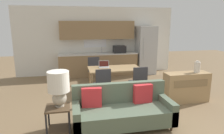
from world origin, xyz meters
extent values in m
plane|color=#7F6647|center=(0.00, 0.00, 0.00)|extent=(20.00, 20.00, 0.00)
cube|color=silver|center=(0.00, 4.63, 1.35)|extent=(6.40, 0.06, 2.70)
cube|color=white|center=(-0.08, 4.59, 1.55)|extent=(0.91, 0.01, 0.91)
cube|color=#8E704C|center=(0.00, 4.29, 0.43)|extent=(3.08, 0.62, 0.86)
cube|color=silver|center=(0.00, 4.29, 0.88)|extent=(3.11, 0.65, 0.04)
cube|color=#B2B5B7|center=(0.16, 4.24, 0.90)|extent=(0.48, 0.36, 0.01)
cylinder|color=#B7BABC|center=(0.16, 4.41, 1.02)|extent=(0.02, 0.02, 0.24)
cube|color=#8E704C|center=(0.00, 4.43, 1.80)|extent=(2.92, 0.34, 0.70)
cube|color=black|center=(0.85, 4.24, 1.04)|extent=(0.48, 0.36, 0.28)
cube|color=#B7BABC|center=(1.96, 4.23, 0.97)|extent=(0.73, 0.69, 1.95)
cylinder|color=silver|center=(1.74, 3.87, 1.07)|extent=(0.02, 0.02, 0.88)
cube|color=tan|center=(0.22, 2.30, 0.71)|extent=(1.58, 0.87, 0.04)
cylinder|color=tan|center=(-0.51, 1.93, 0.35)|extent=(0.05, 0.05, 0.69)
cylinder|color=tan|center=(0.95, 1.93, 0.35)|extent=(0.05, 0.05, 0.69)
cylinder|color=tan|center=(-0.51, 2.68, 0.35)|extent=(0.05, 0.05, 0.69)
cylinder|color=tan|center=(0.95, 2.68, 0.35)|extent=(0.05, 0.05, 0.69)
cylinder|color=#3D2D1E|center=(0.81, -0.22, 0.05)|extent=(0.05, 0.05, 0.10)
cylinder|color=#3D2D1E|center=(-0.99, 0.42, 0.05)|extent=(0.05, 0.05, 0.10)
cylinder|color=#3D2D1E|center=(0.81, 0.42, 0.05)|extent=(0.05, 0.05, 0.10)
cube|color=#566651|center=(-0.09, 0.10, 0.26)|extent=(2.00, 0.80, 0.31)
cube|color=#566651|center=(-0.09, 0.43, 0.47)|extent=(2.00, 0.14, 0.75)
cube|color=#566651|center=(-1.02, 0.10, 0.33)|extent=(0.14, 0.80, 0.45)
cube|color=#566651|center=(0.84, 0.10, 0.33)|extent=(0.14, 0.80, 0.45)
cube|color=red|center=(-0.69, 0.30, 0.61)|extent=(0.41, 0.17, 0.40)
cube|color=red|center=(0.39, 0.30, 0.61)|extent=(0.41, 0.15, 0.40)
cube|color=brown|center=(-1.35, 0.06, 0.56)|extent=(0.43, 0.43, 0.03)
cube|color=brown|center=(-1.35, 0.06, 0.13)|extent=(0.39, 0.39, 0.02)
cube|color=#232326|center=(-1.54, -0.14, 0.27)|extent=(0.03, 0.03, 0.54)
cube|color=#232326|center=(-1.15, -0.14, 0.27)|extent=(0.03, 0.03, 0.54)
cube|color=#232326|center=(-1.54, 0.26, 0.27)|extent=(0.03, 0.03, 0.54)
cube|color=#232326|center=(-1.15, 0.26, 0.27)|extent=(0.03, 0.03, 0.54)
cylinder|color=#B2A893|center=(-1.31, 0.09, 0.58)|extent=(0.16, 0.16, 0.02)
sphere|color=#B2A893|center=(-1.31, 0.09, 0.73)|extent=(0.27, 0.27, 0.27)
cylinder|color=white|center=(-1.31, 0.09, 1.05)|extent=(0.39, 0.39, 0.38)
cube|color=tan|center=(1.92, 1.09, 0.40)|extent=(1.19, 0.40, 0.80)
cube|color=olive|center=(1.92, 0.88, 0.56)|extent=(0.95, 0.01, 0.19)
cylinder|color=beige|center=(2.17, 1.06, 0.94)|extent=(0.15, 0.15, 0.28)
cylinder|color=beige|center=(2.17, 1.06, 1.09)|extent=(0.08, 0.08, 0.03)
cube|color=#38383D|center=(-0.28, 1.57, 0.45)|extent=(0.43, 0.43, 0.04)
cube|color=#38383D|center=(-0.28, 1.38, 0.70)|extent=(0.40, 0.04, 0.46)
cylinder|color=black|center=(-0.12, 1.75, 0.22)|extent=(0.03, 0.03, 0.43)
cylinder|color=black|center=(-0.46, 1.74, 0.22)|extent=(0.03, 0.03, 0.43)
cylinder|color=black|center=(-0.11, 1.41, 0.22)|extent=(0.03, 0.03, 0.43)
cylinder|color=black|center=(-0.45, 1.40, 0.22)|extent=(0.03, 0.03, 0.43)
cube|color=#38383D|center=(0.73, 1.59, 0.45)|extent=(0.42, 0.42, 0.04)
cube|color=#38383D|center=(0.73, 1.39, 0.70)|extent=(0.40, 0.03, 0.46)
cylinder|color=black|center=(0.90, 1.76, 0.22)|extent=(0.03, 0.03, 0.43)
cylinder|color=black|center=(0.56, 1.76, 0.22)|extent=(0.03, 0.03, 0.43)
cylinder|color=black|center=(0.90, 1.42, 0.22)|extent=(0.03, 0.03, 0.43)
cylinder|color=black|center=(0.56, 1.42, 0.22)|extent=(0.03, 0.03, 0.43)
cube|color=#38383D|center=(-0.28, 3.06, 0.45)|extent=(0.46, 0.46, 0.04)
cube|color=#38383D|center=(-0.31, 3.25, 0.70)|extent=(0.40, 0.07, 0.46)
cylinder|color=black|center=(-0.44, 2.87, 0.22)|extent=(0.03, 0.03, 0.43)
cylinder|color=black|center=(-0.10, 2.91, 0.22)|extent=(0.03, 0.03, 0.43)
cylinder|color=black|center=(-0.47, 3.21, 0.22)|extent=(0.03, 0.03, 0.43)
cylinder|color=black|center=(-0.13, 3.24, 0.22)|extent=(0.03, 0.03, 0.43)
cube|color=#B7BABC|center=(-0.08, 2.43, 0.74)|extent=(0.34, 0.25, 0.02)
cube|color=#B7BABC|center=(-0.07, 2.55, 0.83)|extent=(0.32, 0.09, 0.20)
cube|color=#4C1914|center=(-0.07, 2.54, 0.83)|extent=(0.29, 0.07, 0.17)
camera|label=1|loc=(-1.07, -3.49, 2.09)|focal=32.00mm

